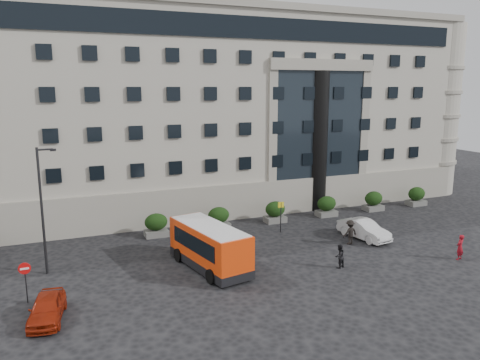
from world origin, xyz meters
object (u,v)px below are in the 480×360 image
(hedge_f, at_px, (416,196))
(parked_car_a, at_px, (47,308))
(hedge_e, at_px, (373,201))
(bus_stop_sign, at_px, (281,212))
(hedge_a, at_px, (156,225))
(hedge_b, at_px, (219,218))
(hedge_c, at_px, (275,212))
(pedestrian_a, at_px, (460,247))
(pedestrian_b, at_px, (339,256))
(no_entry_sign, at_px, (25,274))
(street_lamp, at_px, (43,206))
(minibus, at_px, (209,245))
(white_taxi, at_px, (364,229))
(pedestrian_c, at_px, (350,232))
(parked_car_d, at_px, (52,215))
(hedge_d, at_px, (327,206))

(hedge_f, xyz_separation_m, parked_car_a, (-33.99, -11.29, -0.28))
(hedge_e, distance_m, bus_stop_sign, 11.67)
(hedge_a, bearing_deg, hedge_b, 0.00)
(hedge_c, relative_size, pedestrian_a, 1.05)
(hedge_f, height_order, pedestrian_b, hedge_f)
(hedge_f, bearing_deg, no_entry_sign, -165.83)
(street_lamp, relative_size, pedestrian_b, 5.08)
(hedge_f, distance_m, pedestrian_b, 19.75)
(hedge_e, height_order, pedestrian_b, hedge_e)
(minibus, bearing_deg, white_taxi, -6.22)
(no_entry_sign, distance_m, pedestrian_c, 22.03)
(white_taxi, relative_size, pedestrian_a, 2.56)
(hedge_e, height_order, hedge_f, same)
(minibus, height_order, pedestrian_c, minibus)
(hedge_c, distance_m, minibus, 11.67)
(no_entry_sign, bearing_deg, street_lamp, 75.28)
(parked_car_d, relative_size, pedestrian_b, 2.93)
(white_taxi, bearing_deg, bus_stop_sign, 134.55)
(white_taxi, relative_size, pedestrian_b, 2.84)
(hedge_c, height_order, hedge_f, same)
(street_lamp, distance_m, bus_stop_sign, 17.75)
(hedge_f, relative_size, pedestrian_c, 0.99)
(hedge_f, distance_m, parked_car_d, 34.28)
(parked_car_a, height_order, pedestrian_a, pedestrian_a)
(hedge_c, bearing_deg, pedestrian_a, -59.30)
(hedge_a, distance_m, hedge_b, 5.20)
(hedge_c, bearing_deg, white_taxi, -57.01)
(hedge_e, relative_size, bus_stop_sign, 0.73)
(bus_stop_sign, xyz_separation_m, no_entry_sign, (-18.50, -6.04, -0.08))
(hedge_e, bearing_deg, hedge_a, 180.00)
(pedestrian_b, bearing_deg, parked_car_d, -63.75)
(minibus, bearing_deg, no_entry_sign, 173.90)
(minibus, height_order, white_taxi, minibus)
(bus_stop_sign, bearing_deg, no_entry_sign, -161.92)
(hedge_f, height_order, no_entry_sign, no_entry_sign)
(hedge_d, xyz_separation_m, parked_car_d, (-23.10, 7.26, -0.29))
(bus_stop_sign, height_order, white_taxi, bus_stop_sign)
(minibus, xyz_separation_m, white_taxi, (12.94, 1.18, -0.84))
(parked_car_d, distance_m, pedestrian_c, 25.13)
(hedge_d, bearing_deg, hedge_f, 0.00)
(hedge_f, relative_size, minibus, 0.26)
(hedge_a, xyz_separation_m, parked_car_a, (-7.99, -11.29, -0.28))
(hedge_a, xyz_separation_m, bus_stop_sign, (9.50, -2.80, 0.80))
(hedge_c, distance_m, bus_stop_sign, 3.05)
(hedge_b, xyz_separation_m, pedestrian_b, (4.37, -10.96, -0.14))
(hedge_a, distance_m, parked_car_d, 10.44)
(hedge_a, distance_m, hedge_c, 10.40)
(hedge_b, xyz_separation_m, hedge_e, (15.60, 0.00, 0.00))
(hedge_a, bearing_deg, bus_stop_sign, -16.42)
(hedge_c, distance_m, no_entry_sign, 21.33)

